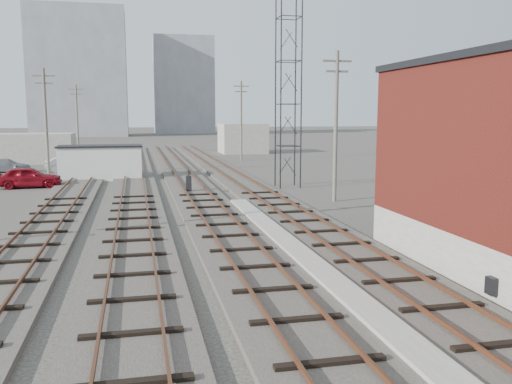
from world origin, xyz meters
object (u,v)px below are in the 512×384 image
object	(u,v)px
car_red	(29,177)
car_grey	(6,166)
site_trailer	(101,162)
switch_stand	(189,184)
car_silver	(70,164)

from	to	relation	value
car_red	car_grey	distance (m)	12.28
site_trailer	car_red	size ratio (longest dim) A/B	1.48
switch_stand	site_trailer	xyz separation A→B (m)	(-6.20, 9.46, 0.74)
switch_stand	site_trailer	world-z (taller)	site_trailer
site_trailer	car_grey	distance (m)	11.74
switch_stand	car_red	bearing A→B (deg)	167.08
site_trailer	car_grey	bearing A→B (deg)	138.11
site_trailer	car_silver	xyz separation A→B (m)	(-3.17, 7.12, -0.69)
switch_stand	car_red	xyz separation A→B (m)	(-11.03, 5.55, 0.10)
site_trailer	car_red	world-z (taller)	site_trailer
switch_stand	car_red	size ratio (longest dim) A/B	0.32
switch_stand	site_trailer	bearing A→B (deg)	137.02
car_silver	car_grey	distance (m)	5.68
switch_stand	car_silver	xyz separation A→B (m)	(-9.38, 16.58, 0.05)
switch_stand	car_grey	distance (m)	22.81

